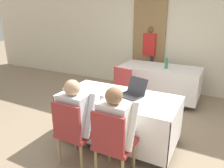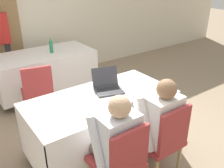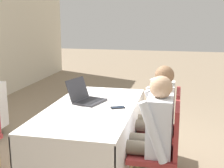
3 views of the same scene
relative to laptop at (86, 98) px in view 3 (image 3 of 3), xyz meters
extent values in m
cube|color=white|center=(-0.17, -0.11, -0.06)|extent=(1.74, 0.87, 0.02)
cube|color=white|center=(-0.17, -0.54, -0.38)|extent=(1.74, 0.01, 0.62)
cube|color=white|center=(-0.17, 0.32, -0.38)|extent=(1.74, 0.01, 0.62)
cube|color=white|center=(0.69, -0.11, -0.38)|extent=(0.01, 0.87, 0.62)
cube|color=#333338|center=(-0.01, -0.05, -0.04)|extent=(0.38, 0.33, 0.02)
cube|color=black|center=(-0.01, -0.05, -0.03)|extent=(0.32, 0.25, 0.00)
cube|color=#333338|center=(0.03, 0.11, 0.08)|extent=(0.34, 0.18, 0.23)
cube|color=black|center=(0.03, 0.11, 0.08)|extent=(0.30, 0.15, 0.20)
cube|color=black|center=(-0.15, -0.38, -0.04)|extent=(0.13, 0.16, 0.01)
cube|color=#192333|center=(-0.15, -0.38, -0.04)|extent=(0.11, 0.14, 0.00)
cube|color=white|center=(0.43, -0.34, -0.05)|extent=(0.25, 0.32, 0.00)
cylinder|color=tan|center=(-0.28, -0.60, -0.60)|extent=(0.04, 0.04, 0.41)
cube|color=#9E3333|center=(-0.45, -0.77, -0.37)|extent=(0.44, 0.44, 0.05)
cube|color=#9E3333|center=(-0.45, -0.97, -0.12)|extent=(0.40, 0.04, 0.45)
cylinder|color=tan|center=(0.29, -0.60, -0.60)|extent=(0.04, 0.04, 0.41)
cylinder|color=tan|center=(-0.06, -0.60, -0.60)|extent=(0.04, 0.04, 0.41)
cylinder|color=tan|center=(0.29, -0.95, -0.60)|extent=(0.04, 0.04, 0.41)
cylinder|color=tan|center=(-0.06, -0.95, -0.60)|extent=(0.04, 0.04, 0.41)
cube|color=#9E3333|center=(0.11, -0.77, -0.37)|extent=(0.44, 0.44, 0.05)
cube|color=#9E3333|center=(0.11, -0.97, -0.12)|extent=(0.40, 0.04, 0.45)
cylinder|color=#665B4C|center=(-0.36, -0.64, -0.28)|extent=(0.13, 0.42, 0.13)
cylinder|color=#665B4C|center=(-0.54, -0.64, -0.28)|extent=(0.13, 0.42, 0.13)
cylinder|color=#665B4C|center=(-0.36, -0.46, -0.58)|extent=(0.10, 0.10, 0.46)
cube|color=silver|center=(-0.45, -0.82, -0.09)|extent=(0.36, 0.22, 0.52)
cylinder|color=silver|center=(-0.24, -0.78, -0.08)|extent=(0.08, 0.26, 0.54)
cylinder|color=silver|center=(-0.66, -0.78, -0.08)|extent=(0.08, 0.26, 0.54)
sphere|color=tan|center=(-0.45, -0.82, 0.26)|extent=(0.20, 0.20, 0.20)
cylinder|color=#665B4C|center=(0.20, -0.64, -0.28)|extent=(0.13, 0.42, 0.13)
cylinder|color=#665B4C|center=(0.02, -0.64, -0.28)|extent=(0.13, 0.42, 0.13)
cylinder|color=#665B4C|center=(0.20, -0.46, -0.58)|extent=(0.10, 0.10, 0.46)
cylinder|color=#665B4C|center=(0.02, -0.46, -0.58)|extent=(0.10, 0.10, 0.46)
cube|color=white|center=(0.11, -0.82, -0.09)|extent=(0.36, 0.22, 0.52)
cylinder|color=white|center=(0.32, -0.78, -0.08)|extent=(0.08, 0.26, 0.54)
cylinder|color=white|center=(-0.10, -0.78, -0.08)|extent=(0.08, 0.26, 0.54)
sphere|color=#8C6647|center=(0.11, -0.82, 0.26)|extent=(0.20, 0.20, 0.20)
camera|label=1|loc=(1.11, -2.79, 1.15)|focal=35.00mm
camera|label=2|loc=(-1.56, -2.25, 1.31)|focal=40.00mm
camera|label=3|loc=(-3.12, -0.98, 0.88)|focal=50.00mm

